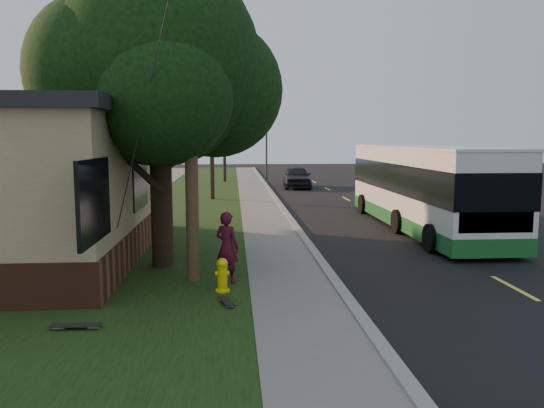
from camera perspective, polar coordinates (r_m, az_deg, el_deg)
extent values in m
plane|color=black|center=(11.99, 7.34, -9.36)|extent=(120.00, 120.00, 0.00)
cube|color=black|center=(22.45, 12.28, -1.76)|extent=(8.00, 80.00, 0.01)
cube|color=gray|center=(21.65, 2.07, -1.77)|extent=(0.25, 80.00, 0.12)
cube|color=slate|center=(21.57, -0.57, -1.86)|extent=(2.00, 80.00, 0.08)
cube|color=black|center=(21.64, -9.87, -1.95)|extent=(5.00, 80.00, 0.07)
cylinder|color=yellow|center=(11.67, -5.36, -8.03)|extent=(0.22, 0.22, 0.55)
sphere|color=yellow|center=(11.59, -5.38, -6.38)|extent=(0.24, 0.24, 0.24)
cylinder|color=yellow|center=(11.64, -5.37, -7.44)|extent=(0.30, 0.10, 0.10)
cylinder|color=yellow|center=(11.64, -5.37, -7.44)|extent=(0.10, 0.18, 0.10)
cylinder|color=yellow|center=(11.74, -5.35, -9.23)|extent=(0.32, 0.32, 0.04)
cylinder|color=#473321|center=(12.36, -8.82, 12.51)|extent=(0.30, 0.30, 9.00)
cylinder|color=#2D2D30|center=(11.33, -13.80, 9.00)|extent=(2.52, 3.21, 7.60)
cylinder|color=black|center=(13.95, -11.83, 1.53)|extent=(0.56, 0.56, 4.00)
sphere|color=black|center=(14.02, -12.17, 14.66)|extent=(5.20, 5.20, 5.20)
sphere|color=black|center=(14.43, -6.13, 12.15)|extent=(3.60, 3.60, 3.60)
sphere|color=black|center=(13.81, -17.44, 13.36)|extent=(3.80, 3.80, 3.80)
sphere|color=black|center=(12.61, -11.51, 11.43)|extent=(3.20, 3.20, 3.20)
sphere|color=black|center=(15.54, -13.74, 15.34)|extent=(3.40, 3.40, 3.40)
sphere|color=black|center=(15.28, -8.10, 17.90)|extent=(3.00, 3.00, 3.00)
cylinder|color=black|center=(29.34, -6.46, 3.76)|extent=(0.24, 0.24, 3.30)
cylinder|color=black|center=(29.29, -6.51, 6.98)|extent=(1.38, 0.57, 2.01)
cylinder|color=black|center=(29.29, -6.51, 6.98)|extent=(0.74, 1.21, 1.58)
cylinder|color=black|center=(29.29, -6.51, 6.98)|extent=(0.65, 1.05, 1.95)
cylinder|color=black|center=(29.29, -6.51, 6.98)|extent=(1.28, 0.53, 1.33)
cylinder|color=black|center=(29.29, -6.51, 6.98)|extent=(0.75, 1.21, 1.70)
cylinder|color=black|center=(41.31, -5.12, 4.52)|extent=(0.24, 0.24, 3.03)
cylinder|color=black|center=(41.28, -5.14, 6.62)|extent=(1.38, 0.57, 2.01)
cylinder|color=black|center=(41.28, -5.14, 6.62)|extent=(0.74, 1.21, 1.58)
cylinder|color=black|center=(41.28, -5.14, 6.62)|extent=(0.65, 1.05, 1.95)
cylinder|color=black|center=(41.28, -5.14, 6.62)|extent=(1.28, 0.53, 1.33)
cylinder|color=black|center=(41.28, -5.14, 6.62)|extent=(0.75, 1.21, 1.70)
cylinder|color=#2D2D30|center=(45.36, -0.60, 6.24)|extent=(0.16, 0.16, 5.50)
imported|color=black|center=(45.37, -0.61, 8.46)|extent=(0.18, 0.22, 1.10)
cube|color=silver|center=(20.55, 15.83, 2.26)|extent=(2.37, 11.39, 2.56)
cube|color=#1B5F26|center=(20.70, 15.71, -1.41)|extent=(2.39, 11.41, 0.52)
cube|color=black|center=(20.54, 15.85, 2.79)|extent=(2.41, 11.43, 1.04)
cube|color=black|center=(15.39, 23.02, -0.09)|extent=(2.07, 0.06, 1.52)
cube|color=yellow|center=(15.31, 23.23, 4.68)|extent=(1.52, 0.06, 0.33)
cube|color=#FFF2CC|center=(15.24, 20.45, -4.20)|extent=(0.24, 0.04, 0.14)
cube|color=#FFF2CC|center=(15.88, 25.13, -3.98)|extent=(0.24, 0.04, 0.14)
cube|color=silver|center=(20.49, 15.95, 5.89)|extent=(2.42, 11.44, 0.08)
cylinder|color=black|center=(16.43, 16.75, -3.56)|extent=(0.27, 0.87, 0.87)
cylinder|color=black|center=(17.41, 24.08, -3.29)|extent=(0.27, 0.87, 0.87)
cylinder|color=black|center=(19.43, 13.36, -1.85)|extent=(0.27, 0.87, 0.87)
cylinder|color=black|center=(20.27, 19.78, -1.71)|extent=(0.27, 0.87, 0.87)
cylinder|color=black|center=(24.32, 9.74, 0.00)|extent=(0.27, 0.87, 0.87)
cylinder|color=black|center=(25.00, 15.03, 0.05)|extent=(0.27, 0.87, 0.87)
imported|color=#450D1E|center=(12.28, -4.86, -4.63)|extent=(0.72, 0.66, 1.65)
cube|color=black|center=(10.88, -4.91, -10.35)|extent=(0.36, 0.73, 0.02)
cylinder|color=silver|center=(10.66, -4.56, -10.91)|extent=(0.17, 0.09, 0.04)
cylinder|color=silver|center=(11.12, -5.24, -10.16)|extent=(0.17, 0.09, 0.04)
cube|color=black|center=(10.09, -20.35, -12.11)|extent=(0.87, 0.24, 0.02)
cylinder|color=silver|center=(10.01, -18.65, -12.44)|extent=(0.06, 0.20, 0.05)
cylinder|color=silver|center=(10.20, -21.99, -12.23)|extent=(0.06, 0.20, 0.05)
imported|color=black|center=(36.66, 2.68, 2.95)|extent=(2.07, 4.59, 1.53)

